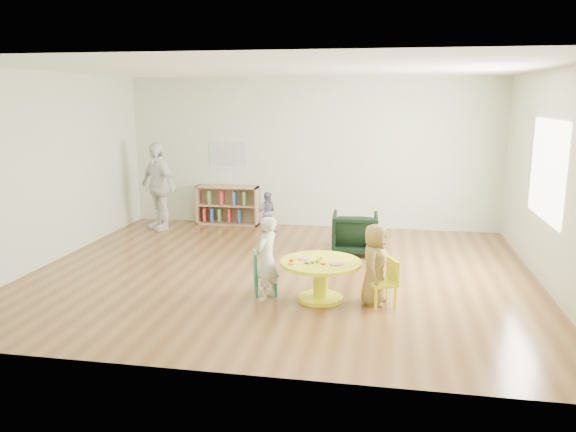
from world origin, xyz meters
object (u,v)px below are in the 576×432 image
at_px(kid_chair_right, 385,281).
at_px(bookshelf, 227,205).
at_px(child_right, 375,264).
at_px(adult_caretaker, 158,186).
at_px(activity_table, 321,273).
at_px(child_left, 267,258).
at_px(toddler, 267,212).
at_px(armchair, 355,233).
at_px(kid_chair_left, 262,271).

relative_size(kid_chair_right, bookshelf, 0.48).
distance_m(child_right, adult_caretaker, 5.21).
xyz_separation_m(activity_table, bookshelf, (-2.29, 3.85, 0.03)).
bearing_deg(child_left, bookshelf, -138.86).
xyz_separation_m(kid_chair_right, bookshelf, (-3.07, 3.91, 0.06)).
relative_size(bookshelf, adult_caretaker, 0.74).
bearing_deg(toddler, bookshelf, -28.22).
relative_size(kid_chair_right, armchair, 0.80).
bearing_deg(bookshelf, child_right, -52.73).
relative_size(armchair, adult_caretaker, 0.44).
height_order(kid_chair_left, child_left, child_left).
bearing_deg(kid_chair_right, kid_chair_left, 61.01).
bearing_deg(kid_chair_right, activity_table, 61.32).
height_order(armchair, child_right, child_right).
height_order(kid_chair_right, adult_caretaker, adult_caretaker).
xyz_separation_m(bookshelf, child_right, (2.94, -3.86, 0.12)).
relative_size(armchair, child_left, 0.69).
height_order(armchair, toddler, toddler).
bearing_deg(activity_table, child_right, -0.86).
bearing_deg(armchair, bookshelf, -35.96).
relative_size(activity_table, child_left, 0.95).
height_order(child_right, toddler, child_right).
bearing_deg(kid_chair_right, bookshelf, 13.81).
distance_m(activity_table, toddler, 3.68).
relative_size(activity_table, toddler, 1.35).
bearing_deg(adult_caretaker, toddler, 37.34).
bearing_deg(activity_table, kid_chair_left, 175.01).
distance_m(child_left, adult_caretaker, 4.33).
height_order(kid_chair_left, toddler, toddler).
height_order(toddler, adult_caretaker, adult_caretaker).
xyz_separation_m(kid_chair_left, child_right, (1.39, -0.07, 0.19)).
height_order(activity_table, kid_chair_right, kid_chair_right).
xyz_separation_m(child_right, adult_caretaker, (-4.08, 3.22, 0.32)).
height_order(kid_chair_right, armchair, armchair).
bearing_deg(child_right, bookshelf, 45.24).
distance_m(child_right, toddler, 3.98).
bearing_deg(adult_caretaker, activity_table, -11.14).
height_order(bookshelf, armchair, bookshelf).
bearing_deg(adult_caretaker, child_right, -6.34).
xyz_separation_m(child_right, toddler, (-2.05, 3.41, -0.12)).
xyz_separation_m(activity_table, kid_chair_left, (-0.74, 0.06, -0.04)).
bearing_deg(child_left, toddler, -149.23).
bearing_deg(child_right, adult_caretaker, 59.64).
height_order(kid_chair_left, kid_chair_right, kid_chair_right).
bearing_deg(kid_chair_right, child_left, 66.86).
height_order(activity_table, kid_chair_left, kid_chair_left).
height_order(child_left, child_right, child_left).
height_order(activity_table, toddler, toddler).
xyz_separation_m(armchair, toddler, (-1.69, 1.23, 0.04)).
height_order(kid_chair_left, adult_caretaker, adult_caretaker).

